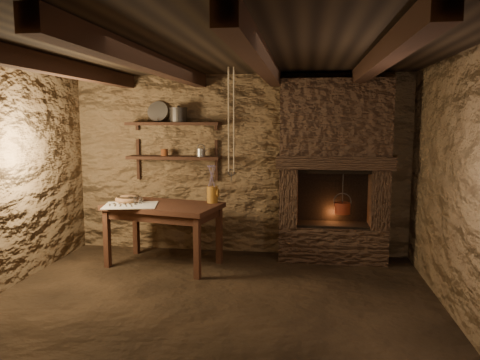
# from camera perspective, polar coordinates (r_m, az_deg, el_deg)

# --- Properties ---
(floor) EXTENTS (4.50, 4.50, 0.00)m
(floor) POSITION_cam_1_polar(r_m,az_deg,el_deg) (4.67, -3.76, -15.32)
(floor) COLOR black
(floor) RESTS_ON ground
(back_wall) EXTENTS (4.50, 0.04, 2.40)m
(back_wall) POSITION_cam_1_polar(r_m,az_deg,el_deg) (6.31, -0.16, 1.88)
(back_wall) COLOR brown
(back_wall) RESTS_ON floor
(front_wall) EXTENTS (4.50, 0.04, 2.40)m
(front_wall) POSITION_cam_1_polar(r_m,az_deg,el_deg) (2.47, -13.56, -6.92)
(front_wall) COLOR brown
(front_wall) RESTS_ON floor
(right_wall) EXTENTS (0.04, 4.00, 2.40)m
(right_wall) POSITION_cam_1_polar(r_m,az_deg,el_deg) (4.47, 25.59, -1.08)
(right_wall) COLOR brown
(right_wall) RESTS_ON floor
(ceiling) EXTENTS (4.50, 4.00, 0.04)m
(ceiling) POSITION_cam_1_polar(r_m,az_deg,el_deg) (4.36, -4.04, 15.25)
(ceiling) COLOR black
(ceiling) RESTS_ON back_wall
(beam_far_left) EXTENTS (0.14, 3.95, 0.16)m
(beam_far_left) POSITION_cam_1_polar(r_m,az_deg,el_deg) (4.88, -22.00, 12.83)
(beam_far_left) COLOR black
(beam_far_left) RESTS_ON ceiling
(beam_mid_left) EXTENTS (0.14, 3.95, 0.16)m
(beam_mid_left) POSITION_cam_1_polar(r_m,az_deg,el_deg) (4.47, -10.49, 13.77)
(beam_mid_left) COLOR black
(beam_mid_left) RESTS_ON ceiling
(beam_mid_right) EXTENTS (0.14, 3.95, 0.16)m
(beam_mid_right) POSITION_cam_1_polar(r_m,az_deg,el_deg) (4.27, 2.76, 14.20)
(beam_mid_right) COLOR black
(beam_mid_right) RESTS_ON ceiling
(beam_far_right) EXTENTS (0.14, 3.95, 0.16)m
(beam_far_right) POSITION_cam_1_polar(r_m,az_deg,el_deg) (4.29, 16.58, 13.87)
(beam_far_right) COLOR black
(beam_far_right) RESTS_ON ceiling
(shelf_lower) EXTENTS (1.25, 0.30, 0.04)m
(shelf_lower) POSITION_cam_1_polar(r_m,az_deg,el_deg) (6.32, -8.02, 2.73)
(shelf_lower) COLOR black
(shelf_lower) RESTS_ON back_wall
(shelf_upper) EXTENTS (1.25, 0.30, 0.04)m
(shelf_upper) POSITION_cam_1_polar(r_m,az_deg,el_deg) (6.31, -8.10, 6.81)
(shelf_upper) COLOR black
(shelf_upper) RESTS_ON back_wall
(hearth) EXTENTS (1.43, 0.51, 2.30)m
(hearth) POSITION_cam_1_polar(r_m,az_deg,el_deg) (6.03, 11.37, 1.73)
(hearth) COLOR #3A271D
(hearth) RESTS_ON floor
(work_table) EXTENTS (1.49, 1.05, 0.77)m
(work_table) POSITION_cam_1_polar(r_m,az_deg,el_deg) (5.90, -9.27, -6.32)
(work_table) COLOR #351C12
(work_table) RESTS_ON floor
(linen_cloth) EXTENTS (0.71, 0.62, 0.01)m
(linen_cloth) POSITION_cam_1_polar(r_m,az_deg,el_deg) (5.80, -13.20, -3.01)
(linen_cloth) COLOR white
(linen_cloth) RESTS_ON work_table
(pewter_cutlery_row) EXTENTS (0.55, 0.31, 0.01)m
(pewter_cutlery_row) POSITION_cam_1_polar(r_m,az_deg,el_deg) (5.78, -13.27, -2.95)
(pewter_cutlery_row) COLOR gray
(pewter_cutlery_row) RESTS_ON linen_cloth
(drinking_glasses) EXTENTS (0.20, 0.06, 0.08)m
(drinking_glasses) POSITION_cam_1_polar(r_m,az_deg,el_deg) (5.90, -12.61, -2.39)
(drinking_glasses) COLOR silver
(drinking_glasses) RESTS_ON linen_cloth
(stoneware_jug) EXTENTS (0.15, 0.14, 0.48)m
(stoneware_jug) POSITION_cam_1_polar(r_m,az_deg,el_deg) (5.82, -3.37, -0.79)
(stoneware_jug) COLOR #8D591B
(stoneware_jug) RESTS_ON work_table
(wooden_bowl) EXTENTS (0.40, 0.40, 0.11)m
(wooden_bowl) POSITION_cam_1_polar(r_m,az_deg,el_deg) (6.04, -13.47, -2.30)
(wooden_bowl) COLOR brown
(wooden_bowl) RESTS_ON work_table
(iron_stockpot) EXTENTS (0.27, 0.27, 0.17)m
(iron_stockpot) POSITION_cam_1_polar(r_m,az_deg,el_deg) (6.29, -7.51, 7.79)
(iron_stockpot) COLOR #2B2826
(iron_stockpot) RESTS_ON shelf_upper
(tin_pan) EXTENTS (0.28, 0.13, 0.28)m
(tin_pan) POSITION_cam_1_polar(r_m,az_deg,el_deg) (6.47, -9.96, 8.22)
(tin_pan) COLOR #A7A7A2
(tin_pan) RESTS_ON shelf_upper
(small_kettle) EXTENTS (0.17, 0.14, 0.16)m
(small_kettle) POSITION_cam_1_polar(r_m,az_deg,el_deg) (6.23, -4.79, 3.37)
(small_kettle) COLOR #A7A7A2
(small_kettle) RESTS_ON shelf_lower
(rusty_tin) EXTENTS (0.11, 0.11, 0.09)m
(rusty_tin) POSITION_cam_1_polar(r_m,az_deg,el_deg) (6.36, -9.19, 3.33)
(rusty_tin) COLOR #5B2812
(rusty_tin) RESTS_ON shelf_lower
(red_pot) EXTENTS (0.25, 0.25, 0.54)m
(red_pot) POSITION_cam_1_polar(r_m,az_deg,el_deg) (6.06, 12.37, -3.28)
(red_pot) COLOR maroon
(red_pot) RESTS_ON hearth
(hanging_ropes) EXTENTS (0.08, 0.08, 1.20)m
(hanging_ropes) POSITION_cam_1_polar(r_m,az_deg,el_deg) (5.34, -1.09, 7.34)
(hanging_ropes) COLOR #CAB68E
(hanging_ropes) RESTS_ON ceiling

